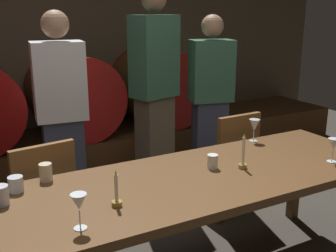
% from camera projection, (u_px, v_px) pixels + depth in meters
% --- Properties ---
extents(back_wall, '(7.12, 0.24, 2.50)m').
position_uv_depth(back_wall, '(59.00, 48.00, 4.49)').
color(back_wall, brown).
rests_on(back_wall, ground).
extents(barrel_shelf, '(6.41, 0.90, 0.43)m').
position_uv_depth(barrel_shelf, '(79.00, 153.00, 4.31)').
color(barrel_shelf, '#4C2D16').
rests_on(barrel_shelf, ground).
extents(wine_barrel_center, '(0.83, 0.83, 0.83)m').
position_uv_depth(wine_barrel_center, '(74.00, 95.00, 4.13)').
color(wine_barrel_center, brown).
rests_on(wine_barrel_center, barrel_shelf).
extents(wine_barrel_right, '(0.83, 0.83, 0.83)m').
position_uv_depth(wine_barrel_right, '(157.00, 87.00, 4.57)').
color(wine_barrel_right, brown).
rests_on(wine_barrel_right, barrel_shelf).
extents(dining_table, '(2.58, 0.84, 0.73)m').
position_uv_depth(dining_table, '(192.00, 188.00, 2.38)').
color(dining_table, brown).
rests_on(dining_table, ground).
extents(chair_left, '(0.45, 0.45, 0.88)m').
position_uv_depth(chair_left, '(41.00, 198.00, 2.65)').
color(chair_left, brown).
rests_on(chair_left, ground).
extents(chair_right, '(0.42, 0.42, 0.88)m').
position_uv_depth(chair_right, '(229.00, 159.00, 3.35)').
color(chair_right, brown).
rests_on(chair_right, ground).
extents(guest_center_left, '(0.40, 0.28, 1.66)m').
position_uv_depth(guest_center_left, '(62.00, 119.00, 3.16)').
color(guest_center_left, '#33384C').
rests_on(guest_center_left, ground).
extents(guest_center_right, '(0.43, 0.33, 1.85)m').
position_uv_depth(guest_center_right, '(155.00, 95.00, 3.53)').
color(guest_center_right, brown).
rests_on(guest_center_right, ground).
extents(guest_far_right, '(0.43, 0.33, 1.62)m').
position_uv_depth(guest_far_right, '(210.00, 103.00, 3.80)').
color(guest_far_right, '#33384C').
rests_on(guest_far_right, ground).
extents(candle_left, '(0.05, 0.05, 0.19)m').
position_uv_depth(candle_left, '(117.00, 196.00, 2.01)').
color(candle_left, olive).
rests_on(candle_left, dining_table).
extents(candle_right, '(0.05, 0.05, 0.22)m').
position_uv_depth(candle_right, '(243.00, 158.00, 2.48)').
color(candle_right, olive).
rests_on(candle_right, dining_table).
extents(wine_glass_left, '(0.07, 0.07, 0.17)m').
position_uv_depth(wine_glass_left, '(79.00, 203.00, 1.78)').
color(wine_glass_left, white).
rests_on(wine_glass_left, dining_table).
extents(wine_glass_center, '(0.08, 0.08, 0.17)m').
position_uv_depth(wine_glass_center, '(254.00, 126.00, 2.98)').
color(wine_glass_center, silver).
rests_on(wine_glass_center, dining_table).
extents(wine_glass_right, '(0.07, 0.07, 0.15)m').
position_uv_depth(wine_glass_right, '(333.00, 145.00, 2.57)').
color(wine_glass_right, white).
rests_on(wine_glass_right, dining_table).
extents(cup_far_left, '(0.08, 0.08, 0.10)m').
position_uv_depth(cup_far_left, '(1.00, 195.00, 2.02)').
color(cup_far_left, silver).
rests_on(cup_far_left, dining_table).
extents(cup_center_left, '(0.08, 0.08, 0.08)m').
position_uv_depth(cup_center_left, '(16.00, 184.00, 2.17)').
color(cup_center_left, silver).
rests_on(cup_center_left, dining_table).
extents(cup_center_right, '(0.07, 0.07, 0.10)m').
position_uv_depth(cup_center_right, '(46.00, 172.00, 2.31)').
color(cup_center_right, beige).
rests_on(cup_center_right, dining_table).
extents(cup_far_right, '(0.06, 0.06, 0.09)m').
position_uv_depth(cup_far_right, '(213.00, 161.00, 2.49)').
color(cup_far_right, white).
rests_on(cup_far_right, dining_table).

